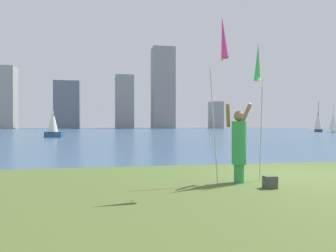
% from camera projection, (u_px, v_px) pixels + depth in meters
% --- Properties ---
extents(ground, '(120.00, 138.00, 0.12)m').
position_uv_depth(ground, '(132.00, 132.00, 58.90)').
color(ground, '#475B28').
extents(person, '(0.68, 0.51, 1.87)m').
position_uv_depth(person, '(239.00, 143.00, 7.66)').
color(person, green).
rests_on(person, ground).
extents(kite_flag_left, '(0.16, 1.09, 3.70)m').
position_uv_depth(kite_flag_left, '(223.00, 42.00, 7.02)').
color(kite_flag_left, '#B2B2B7').
rests_on(kite_flag_left, ground).
extents(kite_flag_right, '(0.16, 0.37, 3.35)m').
position_uv_depth(kite_flag_right, '(258.00, 66.00, 8.00)').
color(kite_flag_right, '#B2B2B7').
rests_on(kite_flag_right, ground).
extents(bag, '(0.26, 0.22, 0.26)m').
position_uv_depth(bag, '(270.00, 182.00, 6.96)').
color(bag, '#4C4742').
rests_on(bag, ground).
extents(sailboat_0, '(1.93, 2.75, 5.38)m').
position_uv_depth(sailboat_0, '(318.00, 121.00, 59.52)').
color(sailboat_0, '#333D51').
rests_on(sailboat_0, ground).
extents(sailboat_4, '(1.96, 2.45, 4.62)m').
position_uv_depth(sailboat_4, '(333.00, 122.00, 53.84)').
color(sailboat_4, silver).
rests_on(sailboat_4, ground).
extents(sailboat_5, '(2.11, 1.52, 4.43)m').
position_uv_depth(sailboat_5, '(53.00, 123.00, 34.08)').
color(sailboat_5, '#2D6084').
rests_on(sailboat_5, ground).
extents(skyline_tower_0, '(6.75, 6.07, 18.55)m').
position_uv_depth(skyline_tower_0, '(4.00, 98.00, 97.49)').
color(skyline_tower_0, gray).
rests_on(skyline_tower_0, ground).
extents(skyline_tower_1, '(7.81, 5.12, 14.87)m').
position_uv_depth(skyline_tower_1, '(67.00, 105.00, 102.81)').
color(skyline_tower_1, slate).
rests_on(skyline_tower_1, ground).
extents(skyline_tower_2, '(5.70, 7.48, 16.90)m').
position_uv_depth(skyline_tower_2, '(124.00, 102.00, 105.56)').
color(skyline_tower_2, gray).
rests_on(skyline_tower_2, ground).
extents(skyline_tower_3, '(7.40, 6.38, 26.88)m').
position_uv_depth(skyline_tower_3, '(163.00, 88.00, 109.66)').
color(skyline_tower_3, gray).
rests_on(skyline_tower_3, ground).
extents(skyline_tower_4, '(4.00, 5.02, 9.03)m').
position_uv_depth(skyline_tower_4, '(216.00, 115.00, 111.99)').
color(skyline_tower_4, gray).
rests_on(skyline_tower_4, ground).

